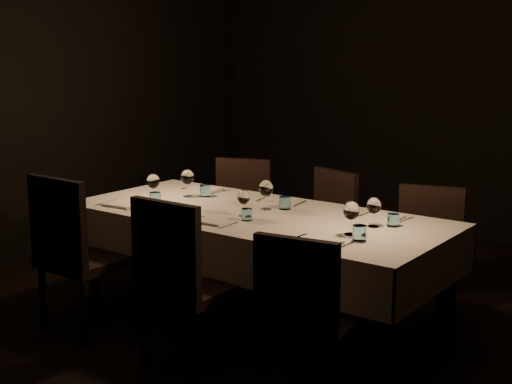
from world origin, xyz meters
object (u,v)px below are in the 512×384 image
Objects in this scene: chair_near_center at (182,276)px; chair_far_center at (324,226)px; chair_near_left at (76,249)px; chair_far_right at (427,248)px; chair_near_right at (304,312)px; chair_far_left at (239,213)px; dining_table at (256,224)px.

chair_near_center reaches higher than chair_far_center.
chair_near_left is 1.04× the size of chair_near_center.
chair_far_right is (1.71, 1.54, -0.06)m from chair_near_left.
chair_far_left reaches higher than chair_near_right.
chair_near_center is 1.71m from chair_far_left.
chair_near_right is (0.81, 0.02, -0.04)m from chair_near_center.
chair_far_right is at bearing 39.76° from dining_table.
dining_table is 2.51× the size of chair_near_center.
dining_table is 2.72× the size of chair_near_right.
chair_near_left is 0.88m from chair_near_center.
chair_far_right is (0.83, 1.52, -0.04)m from chair_near_center.
chair_near_right is 1.82m from chair_far_center.
chair_near_center is 1.10× the size of chair_far_right.
chair_far_center is (-0.85, 1.61, -0.00)m from chair_near_right.
chair_near_center reaches higher than chair_far_right.
chair_near_right is 2.18m from chair_far_left.
chair_far_left is (-0.77, 1.52, -0.03)m from chair_near_center.
chair_near_right is at bearing -63.24° from chair_far_left.
chair_far_right is at bearing -98.91° from chair_near_right.
dining_table is at bearing -49.85° from chair_near_right.
chair_far_left is (0.11, 1.55, -0.04)m from chair_near_left.
chair_near_center is (0.88, 0.03, -0.02)m from chair_near_left.
chair_near_left is 1.12× the size of chair_near_right.
chair_near_left is 1.85m from chair_far_center.
chair_near_left is 1.69m from chair_near_right.
dining_table is 2.67× the size of chair_far_left.
chair_near_center is at bearing -177.68° from chair_near_left.
chair_far_center is 1.01× the size of chair_far_right.
chair_far_left is at bearing 134.01° from dining_table.
chair_far_right is at bearing -19.86° from chair_far_left.
chair_far_center is (0.73, 0.10, -0.01)m from chair_far_left.
chair_near_right is (1.69, 0.04, -0.05)m from chair_near_left.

